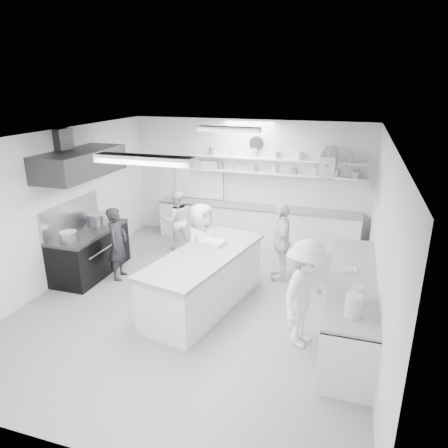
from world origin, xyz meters
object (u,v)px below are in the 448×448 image
(right_counter, at_px, (350,305))
(cook_stove, at_px, (118,244))
(prep_island, at_px, (204,281))
(cook_back, at_px, (177,220))
(stove, at_px, (90,253))
(back_counter, at_px, (256,225))

(right_counter, relative_size, cook_stove, 2.19)
(prep_island, height_order, cook_stove, cook_stove)
(right_counter, relative_size, cook_back, 2.28)
(stove, relative_size, cook_back, 1.24)
(cook_back, bearing_deg, prep_island, 89.80)
(stove, height_order, back_counter, back_counter)
(right_counter, height_order, prep_island, prep_island)
(cook_stove, bearing_deg, stove, 80.47)
(right_counter, relative_size, prep_island, 1.26)
(stove, height_order, right_counter, right_counter)
(stove, distance_m, cook_stove, 0.75)
(stove, height_order, cook_back, cook_back)
(right_counter, bearing_deg, cook_stove, 172.66)
(right_counter, distance_m, prep_island, 2.51)
(prep_island, height_order, cook_back, cook_back)
(back_counter, height_order, cook_back, cook_back)
(stove, distance_m, right_counter, 5.28)
(right_counter, distance_m, cook_stove, 4.61)
(prep_island, distance_m, cook_back, 2.82)
(cook_stove, bearing_deg, back_counter, -46.68)
(back_counter, height_order, right_counter, right_counter)
(stove, bearing_deg, back_counter, 43.99)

